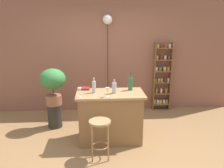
% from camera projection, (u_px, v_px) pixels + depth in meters
% --- Properties ---
extents(ground, '(12.00, 12.00, 0.00)m').
position_uv_depth(ground, '(111.00, 147.00, 4.20)').
color(ground, olive).
extents(back_wall, '(6.40, 0.10, 2.80)m').
position_uv_depth(back_wall, '(106.00, 54.00, 5.71)').
color(back_wall, '#8C5642').
rests_on(back_wall, ground).
extents(kitchen_counter, '(1.22, 0.66, 0.92)m').
position_uv_depth(kitchen_counter, '(110.00, 116.00, 4.36)').
color(kitchen_counter, olive).
rests_on(kitchen_counter, ground).
extents(bar_stool, '(0.35, 0.35, 0.65)m').
position_uv_depth(bar_stool, '(100.00, 130.00, 3.77)').
color(bar_stool, '#997047').
rests_on(bar_stool, ground).
extents(spice_shelf, '(0.43, 0.17, 1.69)m').
position_uv_depth(spice_shelf, '(162.00, 76.00, 5.80)').
color(spice_shelf, brown).
rests_on(spice_shelf, ground).
extents(plant_stool, '(0.29, 0.29, 0.49)m').
position_uv_depth(plant_stool, '(55.00, 116.00, 4.96)').
color(plant_stool, '#2D2823').
rests_on(plant_stool, ground).
extents(potted_plant, '(0.52, 0.47, 0.76)m').
position_uv_depth(potted_plant, '(53.00, 83.00, 4.78)').
color(potted_plant, '#935B3D').
rests_on(potted_plant, plant_stool).
extents(bottle_wine_red, '(0.07, 0.07, 0.31)m').
position_uv_depth(bottle_wine_red, '(94.00, 86.00, 4.23)').
color(bottle_wine_red, '#B2B2B7').
rests_on(bottle_wine_red, kitchen_counter).
extents(bottle_vinegar, '(0.08, 0.08, 0.28)m').
position_uv_depth(bottle_vinegar, '(114.00, 88.00, 4.19)').
color(bottle_vinegar, '#B2B2B7').
rests_on(bottle_vinegar, kitchen_counter).
extents(bottle_olive_oil, '(0.08, 0.08, 0.33)m').
position_uv_depth(bottle_olive_oil, '(130.00, 84.00, 4.39)').
color(bottle_olive_oil, '#236638').
rests_on(bottle_olive_oil, kitchen_counter).
extents(wine_glass_left, '(0.07, 0.07, 0.16)m').
position_uv_depth(wine_glass_left, '(108.00, 90.00, 3.99)').
color(wine_glass_left, silver).
rests_on(wine_glass_left, kitchen_counter).
extents(wine_glass_center, '(0.07, 0.07, 0.16)m').
position_uv_depth(wine_glass_center, '(80.00, 90.00, 3.99)').
color(wine_glass_center, silver).
rests_on(wine_glass_center, kitchen_counter).
extents(cookbook, '(0.22, 0.16, 0.03)m').
position_uv_depth(cookbook, '(84.00, 88.00, 4.46)').
color(cookbook, maroon).
rests_on(cookbook, kitchen_counter).
extents(pendant_globe_light, '(0.23, 0.23, 2.32)m').
position_uv_depth(pendant_globe_light, '(108.00, 21.00, 5.41)').
color(pendant_globe_light, black).
rests_on(pendant_globe_light, ground).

